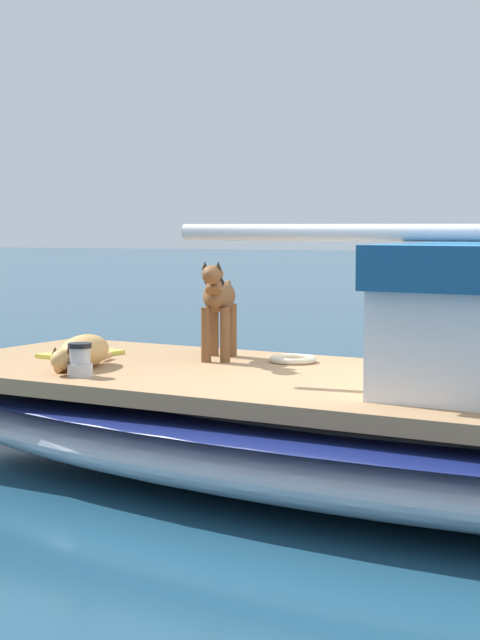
{
  "coord_description": "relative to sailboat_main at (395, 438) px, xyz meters",
  "views": [
    {
      "loc": [
        6.14,
        1.42,
        1.6
      ],
      "look_at": [
        0.0,
        -1.0,
        1.01
      ],
      "focal_mm": 59.3,
      "sensor_mm": 36.0,
      "label": 1
    }
  ],
  "objects": [
    {
      "name": "dog_brown",
      "position": [
        -0.66,
        -1.42,
        0.75
      ],
      "size": [
        0.93,
        0.35,
        0.7
      ],
      "color": "brown",
      "rests_on": "sailboat_main"
    },
    {
      "name": "deck_towel",
      "position": [
        -0.5,
        -2.44,
        0.34
      ],
      "size": [
        0.63,
        0.48,
        0.03
      ],
      "primitive_type": "cube",
      "rotation": [
        0.0,
        0.0,
        -0.23
      ],
      "color": "#D8D14C",
      "rests_on": "sailboat_main"
    },
    {
      "name": "deck_winch",
      "position": [
        0.41,
        -1.91,
        0.42
      ],
      "size": [
        0.16,
        0.16,
        0.21
      ],
      "color": "#B7B7BC",
      "rests_on": "sailboat_main"
    },
    {
      "name": "sailboat_main",
      "position": [
        0.0,
        0.0,
        0.0
      ],
      "size": [
        3.65,
        7.55,
        0.66
      ],
      "color": "#B2B7C1",
      "rests_on": "ground"
    },
    {
      "name": "dog_tan",
      "position": [
        0.09,
        -2.09,
        0.43
      ],
      "size": [
        0.95,
        0.34,
        0.22
      ],
      "color": "tan",
      "rests_on": "sailboat_main"
    },
    {
      "name": "ground_plane",
      "position": [
        0.0,
        0.0,
        -0.34
      ],
      "size": [
        120.0,
        120.0,
        0.0
      ],
      "primitive_type": "plane",
      "color": "navy"
    },
    {
      "name": "coiled_rope",
      "position": [
        -0.72,
        -0.89,
        0.35
      ],
      "size": [
        0.32,
        0.32,
        0.04
      ],
      "primitive_type": "torus",
      "color": "beige",
      "rests_on": "sailboat_main"
    }
  ]
}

